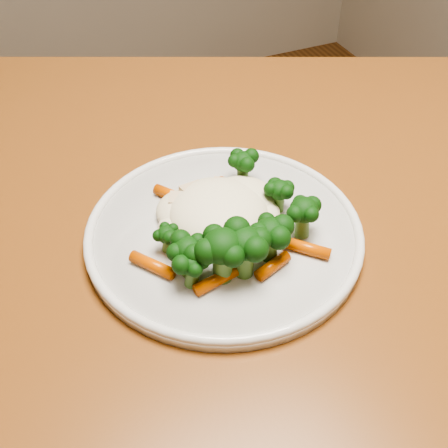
{
  "coord_description": "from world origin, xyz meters",
  "views": [
    {
      "loc": [
        0.01,
        -0.59,
        1.16
      ],
      "look_at": [
        0.18,
        -0.2,
        0.77
      ],
      "focal_mm": 45.0,
      "sensor_mm": 36.0,
      "label": 1
    }
  ],
  "objects": [
    {
      "name": "dining_table",
      "position": [
        0.14,
        -0.2,
        0.66
      ],
      "size": [
        1.52,
        1.3,
        0.75
      ],
      "rotation": [
        0.0,
        0.0,
        -0.41
      ],
      "color": "brown",
      "rests_on": "ground"
    },
    {
      "name": "plate",
      "position": [
        0.18,
        -0.2,
        0.76
      ],
      "size": [
        0.29,
        0.29,
        0.01
      ],
      "primitive_type": "cylinder",
      "color": "white",
      "rests_on": "dining_table"
    },
    {
      "name": "meal",
      "position": [
        0.18,
        -0.22,
        0.78
      ],
      "size": [
        0.2,
        0.18,
        0.05
      ],
      "color": "#FDF0CA",
      "rests_on": "plate"
    }
  ]
}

